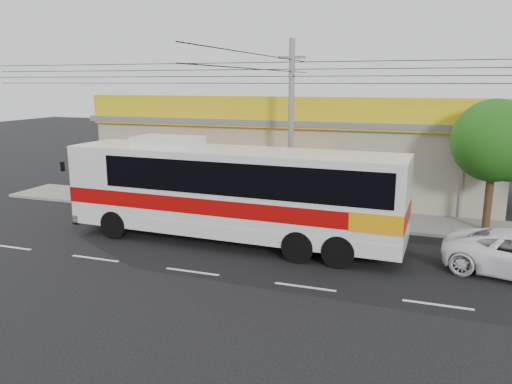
% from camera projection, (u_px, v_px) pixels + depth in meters
% --- Properties ---
extents(ground, '(120.00, 120.00, 0.00)m').
position_uv_depth(ground, '(221.00, 249.00, 19.54)').
color(ground, black).
rests_on(ground, ground).
extents(sidewalk, '(30.00, 3.20, 0.15)m').
position_uv_depth(sidewalk, '(268.00, 211.00, 25.06)').
color(sidewalk, slate).
rests_on(sidewalk, ground).
extents(lane_markings, '(50.00, 0.12, 0.01)m').
position_uv_depth(lane_markings, '(192.00, 272.00, 17.23)').
color(lane_markings, silver).
rests_on(lane_markings, ground).
extents(storefront_building, '(22.60, 9.20, 5.70)m').
position_uv_depth(storefront_building, '(296.00, 153.00, 29.69)').
color(storefront_building, '#A69D85').
rests_on(storefront_building, ground).
extents(coach_bus, '(13.79, 3.36, 4.22)m').
position_uv_depth(coach_bus, '(236.00, 188.00, 19.89)').
color(coach_bus, silver).
rests_on(coach_bus, ground).
extents(motorbike_red, '(1.68, 0.79, 0.85)m').
position_uv_depth(motorbike_red, '(186.00, 193.00, 26.71)').
color(motorbike_red, maroon).
rests_on(motorbike_red, sidewalk).
extents(motorbike_dark, '(1.57, 0.47, 0.94)m').
position_uv_depth(motorbike_dark, '(113.00, 190.00, 27.47)').
color(motorbike_dark, black).
rests_on(motorbike_dark, sidewalk).
extents(utility_pole, '(34.00, 14.00, 8.34)m').
position_uv_depth(utility_pole, '(292.00, 72.00, 22.61)').
color(utility_pole, slate).
rests_on(utility_pole, ground).
extents(tree_near, '(3.48, 3.48, 5.76)m').
position_uv_depth(tree_near, '(497.00, 144.00, 20.73)').
color(tree_near, '#311E13').
rests_on(tree_near, ground).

